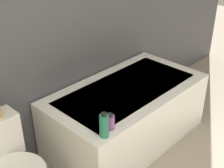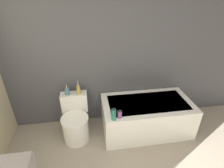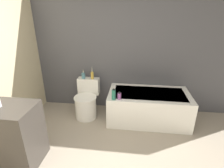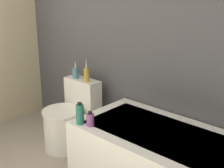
% 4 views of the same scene
% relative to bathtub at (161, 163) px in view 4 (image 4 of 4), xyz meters
% --- Properties ---
extents(wall_back_tiled, '(6.40, 0.06, 2.60)m').
position_rel_bathtub_xyz_m(wall_back_tiled, '(-0.80, 0.44, 1.02)').
color(wall_back_tiled, '#4C4C51').
rests_on(wall_back_tiled, ground_plane).
extents(bathtub, '(1.47, 0.79, 0.56)m').
position_rel_bathtub_xyz_m(bathtub, '(0.00, 0.00, 0.00)').
color(bathtub, white).
rests_on(bathtub, ground).
extents(toilet, '(0.43, 0.59, 0.71)m').
position_rel_bathtub_xyz_m(toilet, '(-1.18, -0.00, 0.02)').
color(toilet, white).
rests_on(toilet, ground).
extents(vase_gold, '(0.07, 0.07, 0.20)m').
position_rel_bathtub_xyz_m(vase_gold, '(-1.27, 0.20, 0.49)').
color(vase_gold, teal).
rests_on(vase_gold, toilet).
extents(vase_silver, '(0.06, 0.06, 0.26)m').
position_rel_bathtub_xyz_m(vase_silver, '(-1.09, 0.20, 0.51)').
color(vase_silver, gold).
rests_on(vase_silver, toilet).
extents(shampoo_bottle_tall, '(0.07, 0.07, 0.19)m').
position_rel_bathtub_xyz_m(shampoo_bottle_tall, '(-0.61, -0.33, 0.36)').
color(shampoo_bottle_tall, '#267259').
rests_on(shampoo_bottle_tall, bathtub).
extents(shampoo_bottle_short, '(0.06, 0.06, 0.13)m').
position_rel_bathtub_xyz_m(shampoo_bottle_short, '(-0.52, -0.30, 0.33)').
color(shampoo_bottle_short, '#8C4C8C').
rests_on(shampoo_bottle_short, bathtub).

